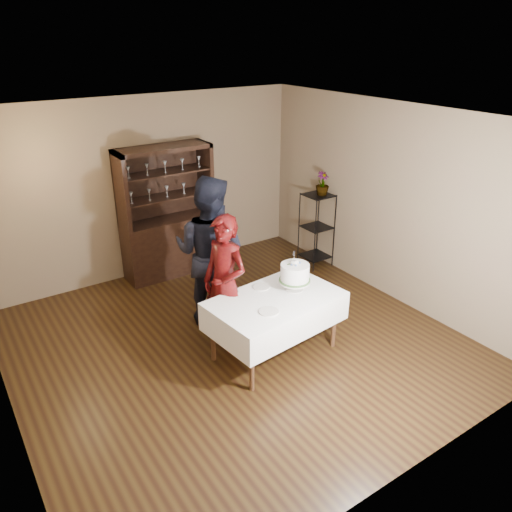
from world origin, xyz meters
The scene contains 13 objects.
floor centered at (0.00, 0.00, 0.00)m, with size 5.00×5.00×0.00m, color black.
ceiling centered at (0.00, 0.00, 2.70)m, with size 5.00×5.00×0.00m, color silver.
back_wall centered at (0.00, 2.50, 1.35)m, with size 5.00×0.02×2.70m, color #726549.
wall_right centered at (2.50, 0.00, 1.35)m, with size 0.02×5.00×2.70m, color #726549.
china_hutch centered at (0.20, 2.25, 0.66)m, with size 1.40×0.48×2.00m.
plant_etagere centered at (2.28, 1.20, 0.65)m, with size 0.42×0.42×1.20m.
cake_table centered at (0.28, -0.43, 0.57)m, with size 1.58×1.07×0.75m.
woman centered at (-0.10, 0.03, 0.83)m, with size 0.61×0.40×1.67m, color #37050A.
man centered at (0.04, 0.64, 0.98)m, with size 0.95×0.74×1.96m, color black.
cake centered at (0.58, -0.39, 0.95)m, with size 0.43×0.43×0.51m.
plate_near centered at (0.04, -0.64, 0.75)m, with size 0.22×0.22×0.01m, color silver.
plate_far centered at (0.29, -0.13, 0.75)m, with size 0.20×0.20×0.01m, color silver.
potted_plant centered at (2.32, 1.16, 1.37)m, with size 0.20×0.20×0.36m, color #3E6630.
Camera 1 is at (-2.66, -4.41, 3.53)m, focal length 35.00 mm.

